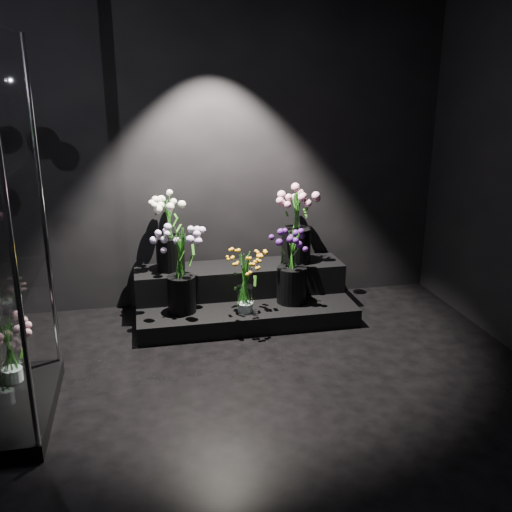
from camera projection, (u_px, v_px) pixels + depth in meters
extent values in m
plane|color=black|center=(276.00, 415.00, 3.56)|extent=(4.00, 4.00, 0.00)
plane|color=black|center=(224.00, 151.00, 5.01)|extent=(4.00, 0.00, 4.00)
plane|color=black|center=(494.00, 371.00, 1.27)|extent=(4.00, 0.00, 4.00)
cube|color=black|center=(244.00, 309.00, 4.99)|extent=(1.85, 0.82, 0.15)
cube|color=black|center=(240.00, 279.00, 5.12)|extent=(1.85, 0.41, 0.26)
cube|color=black|center=(2.00, 409.00, 3.54)|extent=(0.62, 1.03, 0.10)
cylinder|color=white|center=(245.00, 299.00, 4.70)|extent=(0.13, 0.13, 0.23)
cylinder|color=black|center=(182.00, 294.00, 4.70)|extent=(0.23, 0.23, 0.31)
cylinder|color=black|center=(292.00, 285.00, 4.90)|extent=(0.26, 0.26, 0.31)
cylinder|color=black|center=(170.00, 253.00, 4.93)|extent=(0.24, 0.24, 0.30)
cylinder|color=black|center=(296.00, 245.00, 5.14)|extent=(0.26, 0.26, 0.32)
cylinder|color=white|center=(11.00, 363.00, 3.72)|extent=(0.14, 0.14, 0.26)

